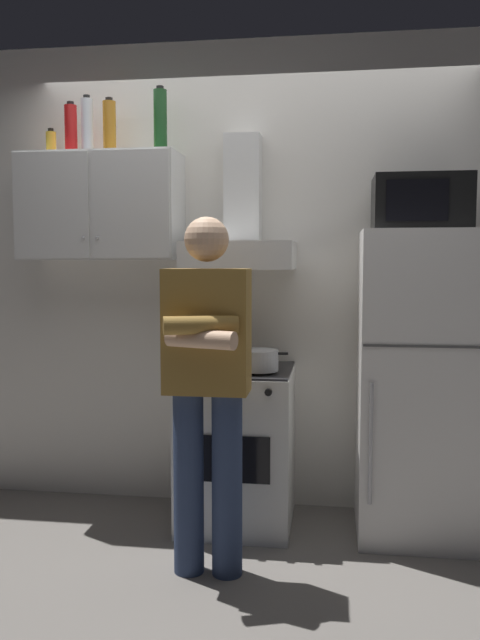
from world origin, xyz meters
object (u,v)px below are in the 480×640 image
(person_standing, at_px, (207,382))
(bottle_spice_jar, at_px, (51,143))
(upper_cabinet, at_px, (101,207))
(bottle_liquor_amber, at_px, (110,127))
(bottle_soda_red, at_px, (71,129))
(stove_oven, at_px, (237,446))
(refrigerator, at_px, (416,384))
(bottle_vodka_clear, at_px, (87,126))
(bottle_wine_green, at_px, (160,120))
(range_hood, at_px, (241,233))
(microwave, at_px, (420,203))
(cooking_pot, at_px, (259,360))

(person_standing, height_order, bottle_spice_jar, bottle_spice_jar)
(upper_cabinet, distance_m, person_standing, 1.35)
(bottle_liquor_amber, bearing_deg, bottle_spice_jar, 179.78)
(bottle_soda_red, bearing_deg, stove_oven, -5.50)
(refrigerator, xyz_separation_m, bottle_spice_jar, (-2.05, 0.14, 1.32))
(bottle_soda_red, bearing_deg, bottle_vodka_clear, 16.87)
(bottle_liquor_amber, bearing_deg, bottle_wine_green, -4.15)
(upper_cabinet, bearing_deg, stove_oven, -8.90)
(refrigerator, relative_size, bottle_wine_green, 4.49)
(range_hood, height_order, bottle_liquor_amber, bottle_liquor_amber)
(stove_oven, height_order, microwave, microwave)
(bottle_wine_green, bearing_deg, bottle_vodka_clear, -179.46)
(bottle_wine_green, bearing_deg, cooking_pot, -22.61)
(cooking_pot, bearing_deg, bottle_vodka_clear, 166.68)
(stove_oven, distance_m, bottle_liquor_amber, 1.92)
(refrigerator, distance_m, bottle_spice_jar, 2.44)
(refrigerator, xyz_separation_m, bottle_soda_red, (-1.91, 0.09, 1.38))
(bottle_wine_green, height_order, bottle_liquor_amber, bottle_wine_green)
(stove_oven, height_order, person_standing, person_standing)
(range_hood, distance_m, bottle_liquor_amber, 0.96)
(person_standing, bearing_deg, bottle_wine_green, 118.74)
(bottle_wine_green, distance_m, bottle_liquor_amber, 0.30)
(stove_oven, height_order, range_hood, range_hood)
(stove_oven, xyz_separation_m, microwave, (0.95, 0.02, 1.31))
(stove_oven, relative_size, refrigerator, 0.55)
(bottle_spice_jar, bearing_deg, person_standing, -35.56)
(bottle_spice_jar, distance_m, bottle_soda_red, 0.17)
(person_standing, bearing_deg, microwave, 32.00)
(cooking_pot, height_order, bottle_soda_red, bottle_soda_red)
(bottle_vodka_clear, bearing_deg, bottle_spice_jar, 173.24)
(upper_cabinet, xyz_separation_m, bottle_soda_red, (-0.16, -0.03, 0.43))
(bottle_vodka_clear, bearing_deg, bottle_liquor_amber, 11.97)
(refrigerator, distance_m, bottle_vodka_clear, 2.30)
(microwave, height_order, person_standing, microwave)
(microwave, xyz_separation_m, cooking_pot, (-0.82, -0.14, -0.81))
(upper_cabinet, height_order, refrigerator, upper_cabinet)
(bottle_liquor_amber, bearing_deg, upper_cabinet, -159.66)
(microwave, xyz_separation_m, bottle_soda_red, (-1.91, 0.07, 0.44))
(bottle_wine_green, bearing_deg, person_standing, -61.26)
(cooking_pot, xyz_separation_m, bottle_spice_jar, (-1.23, 0.26, 1.19))
(upper_cabinet, bearing_deg, bottle_wine_green, -0.54)
(upper_cabinet, height_order, person_standing, upper_cabinet)
(bottle_liquor_amber, bearing_deg, stove_oven, -10.86)
(upper_cabinet, xyz_separation_m, cooking_pot, (0.93, -0.24, -0.82))
(stove_oven, height_order, bottle_liquor_amber, bottle_liquor_amber)
(stove_oven, xyz_separation_m, bottle_vodka_clear, (-0.87, 0.12, 1.77))
(person_standing, height_order, cooking_pot, person_standing)
(bottle_soda_red, bearing_deg, bottle_wine_green, 3.37)
(upper_cabinet, relative_size, microwave, 1.88)
(bottle_spice_jar, bearing_deg, bottle_liquor_amber, -0.22)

